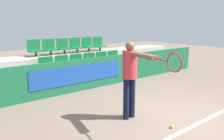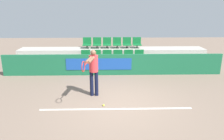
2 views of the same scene
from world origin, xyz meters
name	(u,v)px [view 2 (image 2 of 2)]	position (x,y,z in m)	size (l,w,h in m)	color
ground_plane	(116,103)	(0.00, 0.00, 0.00)	(30.00, 30.00, 0.00)	#7A6656
court_baseline	(116,109)	(0.00, -0.40, 0.00)	(4.78, 0.08, 0.01)	white
barrier_wall	(113,65)	(-0.01, 3.09, 0.49)	(10.06, 0.14, 0.97)	#19603D
bleacher_tier_front	(113,66)	(0.00, 3.68, 0.23)	(9.66, 1.02, 0.47)	#ADA89E
bleacher_tier_middle	(112,57)	(0.00, 4.70, 0.47)	(9.66, 1.02, 0.93)	#ADA89E
stadium_chair_0	(86,56)	(-1.32, 3.80, 0.72)	(0.44, 0.38, 0.56)	#333333
stadium_chair_1	(96,56)	(-0.79, 3.80, 0.72)	(0.44, 0.38, 0.56)	#333333
stadium_chair_2	(107,56)	(-0.26, 3.80, 0.72)	(0.44, 0.38, 0.56)	#333333
stadium_chair_3	(118,56)	(0.26, 3.80, 0.72)	(0.44, 0.38, 0.56)	#333333
stadium_chair_4	(129,56)	(0.79, 3.80, 0.72)	(0.44, 0.38, 0.56)	#333333
stadium_chair_5	(139,56)	(1.32, 3.80, 0.72)	(0.44, 0.38, 0.56)	#333333
stadium_chair_6	(87,43)	(-1.32, 4.82, 1.19)	(0.44, 0.38, 0.56)	#333333
stadium_chair_7	(97,43)	(-0.79, 4.82, 1.19)	(0.44, 0.38, 0.56)	#333333
stadium_chair_8	(107,43)	(-0.26, 4.82, 1.19)	(0.44, 0.38, 0.56)	#333333
stadium_chair_9	(117,43)	(0.26, 4.82, 1.19)	(0.44, 0.38, 0.56)	#333333
stadium_chair_10	(127,43)	(0.79, 4.82, 1.19)	(0.44, 0.38, 0.56)	#333333
stadium_chair_11	(137,43)	(1.32, 4.82, 1.19)	(0.44, 0.38, 0.56)	#333333
tennis_player	(93,68)	(-0.76, 0.62, 1.03)	(0.41, 1.57, 1.67)	black
tennis_ball	(104,105)	(-0.40, -0.19, 0.03)	(0.07, 0.07, 0.07)	#CCDB33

